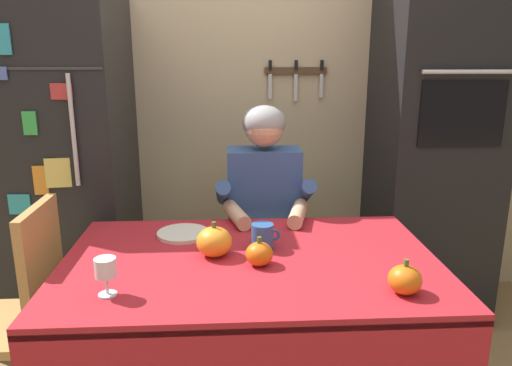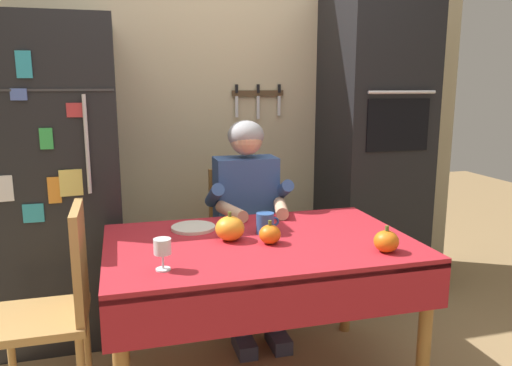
% 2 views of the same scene
% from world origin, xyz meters
% --- Properties ---
extents(back_wall_assembly, '(3.70, 0.13, 2.60)m').
position_xyz_m(back_wall_assembly, '(0.05, 1.35, 1.30)').
color(back_wall_assembly, '#BCAD89').
rests_on(back_wall_assembly, ground).
extents(refrigerator, '(0.68, 0.71, 1.80)m').
position_xyz_m(refrigerator, '(-0.95, 0.96, 0.90)').
color(refrigerator, black).
rests_on(refrigerator, ground).
extents(wall_oven, '(0.60, 0.64, 2.10)m').
position_xyz_m(wall_oven, '(1.05, 1.00, 1.05)').
color(wall_oven, black).
rests_on(wall_oven, ground).
extents(dining_table, '(1.40, 0.90, 0.74)m').
position_xyz_m(dining_table, '(0.00, 0.08, 0.66)').
color(dining_table, '#9E6B33').
rests_on(dining_table, ground).
extents(chair_behind_person, '(0.40, 0.40, 0.93)m').
position_xyz_m(chair_behind_person, '(0.10, 0.87, 0.51)').
color(chair_behind_person, '#9E6B33').
rests_on(chair_behind_person, ground).
extents(seated_person, '(0.47, 0.55, 1.25)m').
position_xyz_m(seated_person, '(0.10, 0.68, 0.74)').
color(seated_person, '#38384C').
rests_on(seated_person, ground).
extents(chair_left_side, '(0.40, 0.40, 0.93)m').
position_xyz_m(chair_left_side, '(-0.90, 0.19, 0.51)').
color(chair_left_side, tan).
rests_on(chair_left_side, ground).
extents(coffee_mug, '(0.11, 0.09, 0.10)m').
position_xyz_m(coffee_mug, '(0.05, 0.19, 0.79)').
color(coffee_mug, '#2D569E').
rests_on(coffee_mug, dining_table).
extents(wine_glass, '(0.07, 0.07, 0.13)m').
position_xyz_m(wine_glass, '(-0.46, -0.16, 0.83)').
color(wine_glass, white).
rests_on(wine_glass, dining_table).
extents(pumpkin_large, '(0.11, 0.11, 0.12)m').
position_xyz_m(pumpkin_large, '(0.48, -0.20, 0.79)').
color(pumpkin_large, orange).
rests_on(pumpkin_large, dining_table).
extents(pumpkin_medium, '(0.13, 0.13, 0.14)m').
position_xyz_m(pumpkin_medium, '(-0.13, 0.13, 0.80)').
color(pumpkin_medium, orange).
rests_on(pumpkin_medium, dining_table).
extents(pumpkin_small, '(0.10, 0.10, 0.11)m').
position_xyz_m(pumpkin_small, '(0.03, 0.04, 0.78)').
color(pumpkin_small, orange).
rests_on(pumpkin_small, dining_table).
extents(serving_tray, '(0.22, 0.22, 0.02)m').
position_xyz_m(serving_tray, '(-0.27, 0.35, 0.75)').
color(serving_tray, silver).
rests_on(serving_tray, dining_table).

